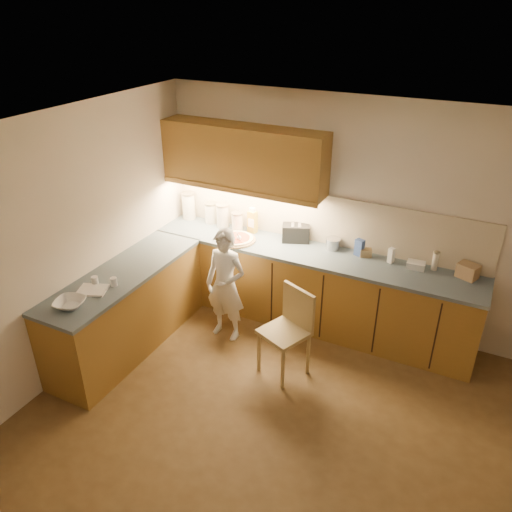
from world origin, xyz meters
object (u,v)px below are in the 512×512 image
at_px(pizza_on_board, 236,239).
at_px(child, 226,285).
at_px(wooden_chair, 290,326).
at_px(toaster, 296,233).
at_px(oil_jug, 252,221).

xyz_separation_m(pizza_on_board, child, (0.16, -0.55, -0.29)).
relative_size(child, wooden_chair, 1.41).
xyz_separation_m(wooden_chair, toaster, (-0.40, 1.08, 0.48)).
bearing_deg(oil_jug, toaster, 0.96).
distance_m(wooden_chair, oil_jug, 1.53).
height_order(pizza_on_board, oil_jug, oil_jug).
bearing_deg(toaster, pizza_on_board, -176.02).
bearing_deg(pizza_on_board, toaster, 25.90).
relative_size(wooden_chair, toaster, 2.59).
xyz_separation_m(child, wooden_chair, (0.86, -0.23, -0.12)).
distance_m(child, oil_jug, 0.94).
distance_m(pizza_on_board, wooden_chair, 1.35).
xyz_separation_m(pizza_on_board, toaster, (0.62, 0.30, 0.08)).
distance_m(oil_jug, toaster, 0.56).
height_order(child, wooden_chair, child).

